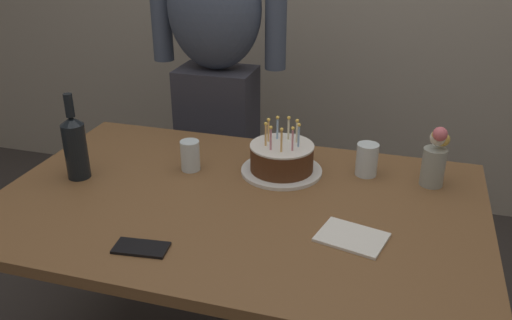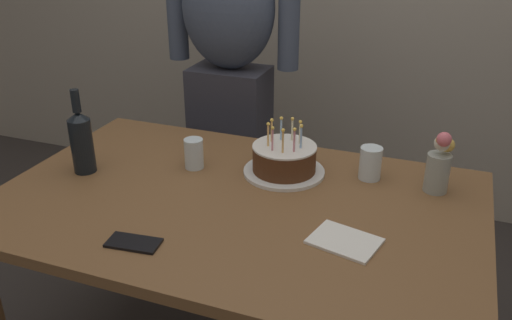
{
  "view_description": "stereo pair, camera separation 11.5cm",
  "coord_description": "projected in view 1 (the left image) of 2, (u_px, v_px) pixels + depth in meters",
  "views": [
    {
      "loc": [
        0.47,
        -1.39,
        1.56
      ],
      "look_at": [
        0.03,
        0.09,
        0.84
      ],
      "focal_mm": 38.04,
      "sensor_mm": 36.0,
      "label": 1
    },
    {
      "loc": [
        0.58,
        -1.35,
        1.56
      ],
      "look_at": [
        0.03,
        0.09,
        0.84
      ],
      "focal_mm": 38.04,
      "sensor_mm": 36.0,
      "label": 2
    }
  ],
  "objects": [
    {
      "name": "dining_table",
      "position": [
        238.0,
        226.0,
        1.72
      ],
      "size": [
        1.5,
        0.96,
        0.74
      ],
      "color": "brown",
      "rests_on": "ground_plane"
    },
    {
      "name": "birthday_cake",
      "position": [
        282.0,
        159.0,
        1.83
      ],
      "size": [
        0.28,
        0.28,
        0.19
      ],
      "color": "white",
      "rests_on": "dining_table"
    },
    {
      "name": "water_glass_near",
      "position": [
        190.0,
        155.0,
        1.85
      ],
      "size": [
        0.07,
        0.07,
        0.11
      ],
      "primitive_type": "cylinder",
      "color": "silver",
      "rests_on": "dining_table"
    },
    {
      "name": "water_glass_far",
      "position": [
        367.0,
        160.0,
        1.81
      ],
      "size": [
        0.07,
        0.07,
        0.11
      ],
      "primitive_type": "cylinder",
      "color": "silver",
      "rests_on": "dining_table"
    },
    {
      "name": "wine_bottle",
      "position": [
        74.0,
        146.0,
        1.77
      ],
      "size": [
        0.08,
        0.08,
        0.29
      ],
      "color": "black",
      "rests_on": "dining_table"
    },
    {
      "name": "cell_phone",
      "position": [
        141.0,
        248.0,
        1.43
      ],
      "size": [
        0.15,
        0.09,
        0.01
      ],
      "primitive_type": "cube",
      "rotation": [
        0.0,
        0.0,
        0.11
      ],
      "color": "black",
      "rests_on": "dining_table"
    },
    {
      "name": "napkin_stack",
      "position": [
        352.0,
        237.0,
        1.48
      ],
      "size": [
        0.21,
        0.17,
        0.01
      ],
      "primitive_type": "cube",
      "rotation": [
        0.0,
        0.0,
        -0.24
      ],
      "color": "white",
      "rests_on": "dining_table"
    },
    {
      "name": "flower_vase",
      "position": [
        435.0,
        157.0,
        1.73
      ],
      "size": [
        0.08,
        0.08,
        0.21
      ],
      "color": "#999E93",
      "rests_on": "dining_table"
    },
    {
      "name": "person_man_bearded",
      "position": [
        216.0,
        79.0,
        2.39
      ],
      "size": [
        0.61,
        0.27,
        1.66
      ],
      "rotation": [
        0.0,
        0.0,
        3.14
      ],
      "color": "#33333D",
      "rests_on": "ground_plane"
    }
  ]
}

